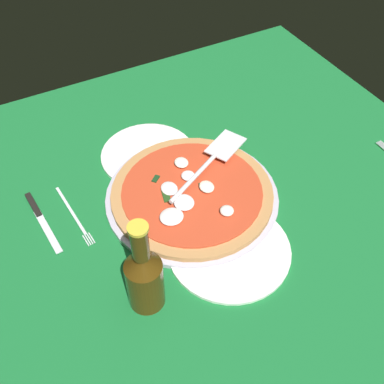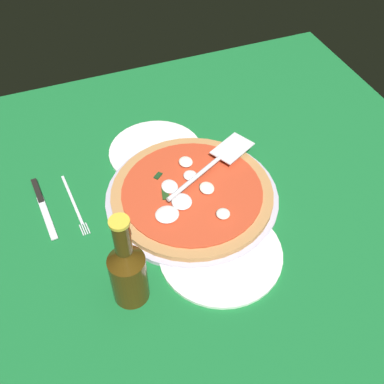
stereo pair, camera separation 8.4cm
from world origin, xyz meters
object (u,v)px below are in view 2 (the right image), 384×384
Objects in this scene: dinner_plate_left at (220,253)px; pizza_server at (214,163)px; dinner_plate_right at (156,152)px; place_setting_far at (58,205)px; beer_bottle at (128,270)px; pizza at (192,193)px.

pizza_server is (20.32, -7.15, 4.11)cm from dinner_plate_left.
place_setting_far is (-8.33, 25.00, -0.15)cm from dinner_plate_right.
dinner_plate_right is 39.34cm from beer_bottle.
dinner_plate_left is 0.70× the size of pizza.
dinner_plate_left is 1.17× the size of place_setting_far.
dinner_plate_left is at bearing 43.72° from place_setting_far.
place_setting_far is at bearing 72.30° from pizza.
place_setting_far is at bearing 145.62° from pizza_server.
beer_bottle is (-17.94, 18.76, 5.83)cm from pizza.
pizza is at bearing 67.56° from place_setting_far.
pizza is (-17.13, -2.61, 1.70)cm from dinner_plate_right.
beer_bottle reaches higher than dinner_plate_left.
place_setting_far reaches higher than dinner_plate_right.
pizza is (15.68, 0.03, 1.70)cm from dinner_plate_left.
place_setting_far is at bearing 48.46° from dinner_plate_left.
beer_bottle is (-26.75, -8.85, 7.68)cm from place_setting_far.
dinner_plate_left is 36.93cm from place_setting_far.
pizza_server is (-12.49, -9.80, 4.11)cm from dinner_plate_right.
beer_bottle is at bearing 155.28° from dinner_plate_right.
place_setting_far is (24.49, 27.64, -0.15)cm from dinner_plate_left.
place_setting_far is 0.97× the size of beer_bottle.
dinner_plate_left is 20.37cm from beer_bottle.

